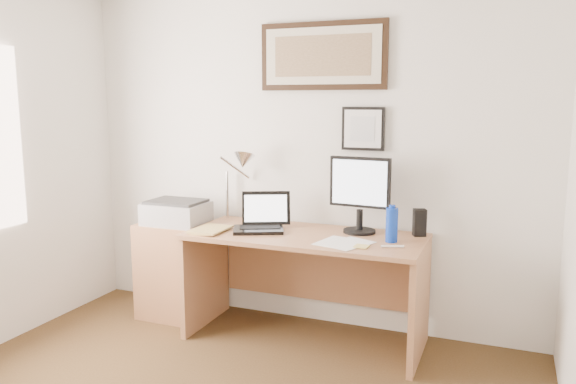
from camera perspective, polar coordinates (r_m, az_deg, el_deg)
The scene contains 17 objects.
wall_back at distance 4.11m, azimuth 1.57°, elevation 3.80°, with size 3.50×0.02×2.50m, color white.
side_cabinet at distance 4.41m, azimuth -11.35°, elevation -7.73°, with size 0.50×0.40×0.73m, color #996440.
water_bottle at distance 3.64m, azimuth 10.50°, elevation -3.32°, with size 0.08×0.08×0.22m, color #0D33AF.
bottle_cap at distance 3.61m, azimuth 10.55°, elevation -1.47°, with size 0.04×0.04×0.02m, color #0D33AF.
speaker at distance 3.84m, azimuth 13.22°, elevation -3.04°, with size 0.08×0.07×0.18m, color black.
paper_sheet_a at distance 3.61m, azimuth 4.87°, elevation -5.08°, with size 0.20×0.28×0.00m, color white.
paper_sheet_b at distance 3.57m, azimuth 6.16°, elevation -5.23°, with size 0.22×0.31×0.00m, color white.
sticky_pad at distance 3.49m, azimuth 7.48°, elevation -5.50°, with size 0.08×0.08×0.01m, color #DDCA69.
marker_pen at distance 3.52m, azimuth 10.57°, elevation -5.47°, with size 0.02×0.02×0.14m, color white.
book at distance 3.97m, azimuth -9.19°, elevation -3.68°, with size 0.21×0.29×0.02m, color tan.
desk at distance 3.94m, azimuth 2.14°, elevation -7.36°, with size 1.60×0.70×0.75m.
laptop at distance 3.92m, azimuth -2.74°, elevation -3.04°, with size 0.41×0.42×0.26m.
lcd_monitor at distance 3.81m, azimuth 7.31°, elevation 0.11°, with size 0.42×0.22×0.52m.
printer at distance 4.27m, azimuth -11.26°, elevation -2.03°, with size 0.44×0.34×0.18m.
desk_lamp at distance 4.11m, azimuth -4.71°, elevation 2.88°, with size 0.29×0.27×0.53m.
picture_large at distance 4.03m, azimuth 3.53°, elevation 13.63°, with size 0.92×0.04×0.47m.
picture_small at distance 3.94m, azimuth 7.63°, elevation 6.39°, with size 0.30×0.03×0.30m.
Camera 1 is at (1.41, -1.84, 1.65)m, focal length 35.00 mm.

